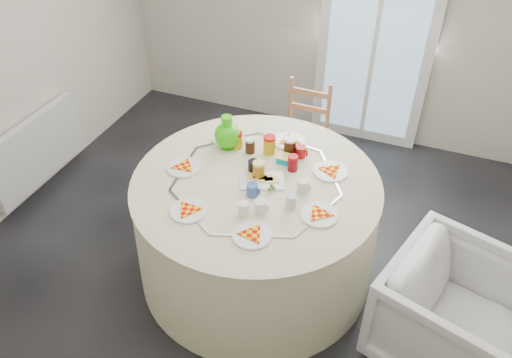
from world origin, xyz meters
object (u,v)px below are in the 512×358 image
at_px(table, 256,228).
at_px(armchair, 457,312).
at_px(radiator, 38,150).
at_px(wooden_chair, 302,130).
at_px(green_pitcher, 228,136).

relative_size(table, armchair, 2.07).
relative_size(radiator, armchair, 1.28).
relative_size(wooden_chair, armchair, 1.10).
relative_size(table, green_pitcher, 6.99).
height_order(wooden_chair, green_pitcher, green_pitcher).
bearing_deg(table, wooden_chair, 91.51).
bearing_deg(armchair, green_pitcher, 90.15).
bearing_deg(green_pitcher, radiator, -158.87).
height_order(radiator, wooden_chair, wooden_chair).
height_order(table, armchair, table).
height_order(wooden_chair, armchair, wooden_chair).
distance_m(table, green_pitcher, 0.65).
distance_m(wooden_chair, green_pitcher, 0.98).
xyz_separation_m(armchair, green_pitcher, (-1.63, 0.51, 0.48)).
relative_size(table, wooden_chair, 1.89).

